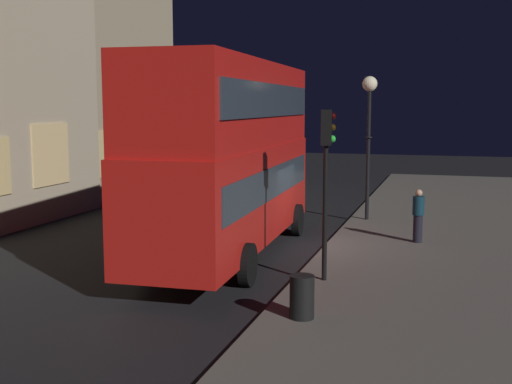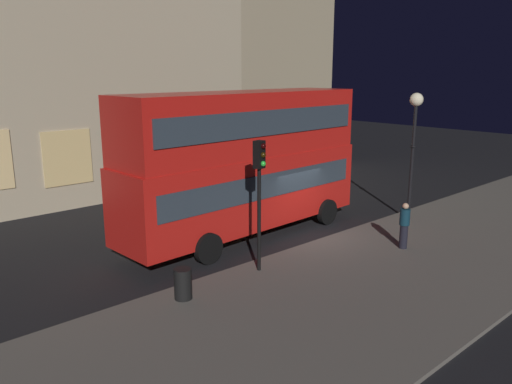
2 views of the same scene
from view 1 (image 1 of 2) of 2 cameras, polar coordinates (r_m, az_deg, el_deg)
ground_plane at (r=20.30m, az=4.25°, el=-4.90°), size 80.00×80.00×0.00m
sidewalk_slab at (r=19.82m, az=16.59°, el=-5.33°), size 44.00×7.35×0.12m
double_decker_bus at (r=18.61m, az=-2.35°, el=3.67°), size 10.72×3.21×5.60m
traffic_light_near_kerb at (r=15.70m, az=6.21°, el=2.90°), size 0.37×0.39×4.17m
street_lamp at (r=24.50m, az=9.92°, el=7.14°), size 0.56×0.56×5.34m
pedestrian at (r=20.92m, az=14.06°, el=-2.00°), size 0.36×0.36×1.68m
litter_bin at (r=13.26m, az=4.06°, el=-9.17°), size 0.50×0.50×0.88m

